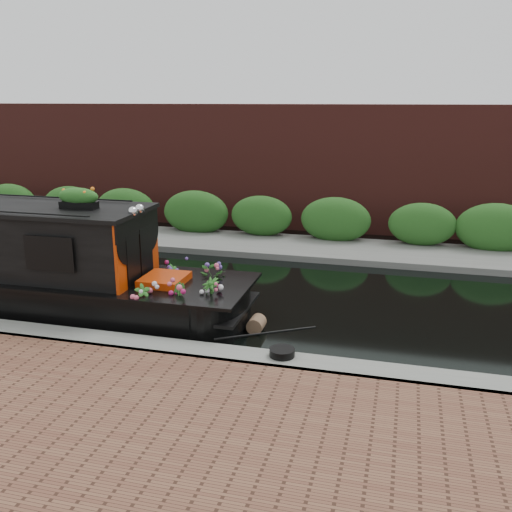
# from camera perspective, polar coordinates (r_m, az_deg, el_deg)

# --- Properties ---
(ground) EXTENTS (80.00, 80.00, 0.00)m
(ground) POSITION_cam_1_polar(r_m,az_deg,el_deg) (12.69, -4.83, -3.76)
(ground) COLOR black
(ground) RESTS_ON ground
(near_bank_coping) EXTENTS (40.00, 0.60, 0.50)m
(near_bank_coping) POSITION_cam_1_polar(r_m,az_deg,el_deg) (9.87, -11.34, -9.81)
(near_bank_coping) COLOR slate
(near_bank_coping) RESTS_ON ground
(far_bank_path) EXTENTS (40.00, 2.40, 0.34)m
(far_bank_path) POSITION_cam_1_polar(r_m,az_deg,el_deg) (16.53, 0.05, 0.87)
(far_bank_path) COLOR slate
(far_bank_path) RESTS_ON ground
(far_hedge) EXTENTS (40.00, 1.10, 2.80)m
(far_hedge) POSITION_cam_1_polar(r_m,az_deg,el_deg) (17.37, 0.81, 1.59)
(far_hedge) COLOR #25571D
(far_hedge) RESTS_ON ground
(far_brick_wall) EXTENTS (40.00, 1.00, 8.00)m
(far_brick_wall) POSITION_cam_1_polar(r_m,az_deg,el_deg) (19.36, 2.33, 3.03)
(far_brick_wall) COLOR #53211C
(far_brick_wall) RESTS_ON ground
(rope_fender) EXTENTS (0.30, 0.37, 0.30)m
(rope_fender) POSITION_cam_1_polar(r_m,az_deg,el_deg) (10.58, 0.04, -6.83)
(rope_fender) COLOR brown
(rope_fender) RESTS_ON ground
(coiled_mooring_rope) EXTENTS (0.40, 0.40, 0.12)m
(coiled_mooring_rope) POSITION_cam_1_polar(r_m,az_deg,el_deg) (9.10, 2.63, -9.61)
(coiled_mooring_rope) COLOR black
(coiled_mooring_rope) RESTS_ON near_bank_coping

